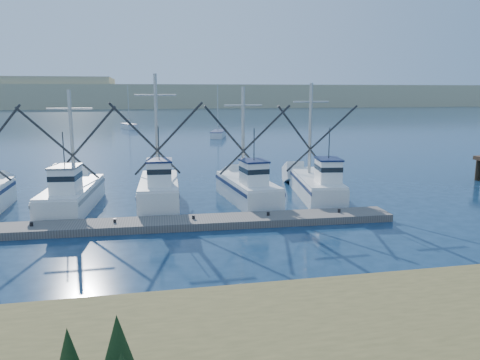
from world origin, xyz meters
name	(u,v)px	position (x,y,z in m)	size (l,w,h in m)	color
ground	(331,265)	(0.00, 0.00, 0.00)	(500.00, 500.00, 0.00)	#0D253C
floating_dock	(115,226)	(-8.88, 6.86, 0.20)	(29.40, 1.96, 0.39)	#635D59
dune_ridge	(157,96)	(0.00, 210.00, 5.00)	(360.00, 60.00, 10.00)	tan
trawler_fleet	(108,193)	(-9.50, 11.62, 0.93)	(29.09, 8.24, 9.00)	white
sailboat_near	(218,134)	(4.13, 54.77, 0.49)	(3.45, 6.56, 8.10)	white
sailboat_far	(129,126)	(-9.82, 74.30, 0.50)	(3.35, 5.74, 8.10)	white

